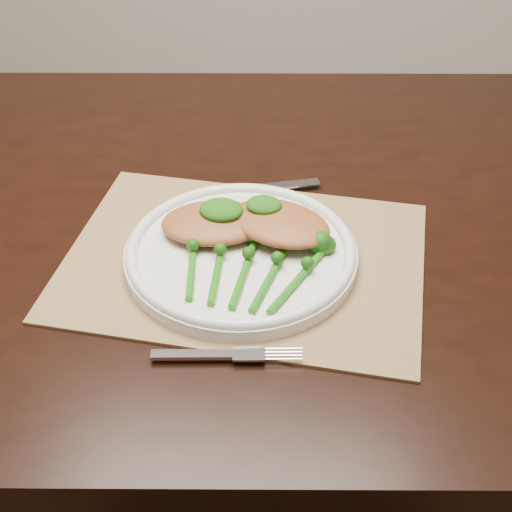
# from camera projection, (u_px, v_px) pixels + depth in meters

# --- Properties ---
(dining_table) EXTENTS (1.70, 1.09, 0.75)m
(dining_table) POSITION_uv_depth(u_px,v_px,m) (203.00, 384.00, 1.24)
(dining_table) COLOR black
(dining_table) RESTS_ON ground
(placemat) EXTENTS (0.48, 0.36, 0.00)m
(placemat) POSITION_uv_depth(u_px,v_px,m) (244.00, 259.00, 0.92)
(placemat) COLOR olive
(placemat) RESTS_ON dining_table
(dinner_plate) EXTENTS (0.30, 0.30, 0.03)m
(dinner_plate) POSITION_uv_depth(u_px,v_px,m) (241.00, 252.00, 0.90)
(dinner_plate) COLOR silver
(dinner_plate) RESTS_ON placemat
(knife) EXTENTS (0.19, 0.07, 0.01)m
(knife) POSITION_uv_depth(u_px,v_px,m) (243.00, 190.00, 1.03)
(knife) COLOR silver
(knife) RESTS_ON placemat
(fork) EXTENTS (0.17, 0.04, 0.01)m
(fork) POSITION_uv_depth(u_px,v_px,m) (237.00, 354.00, 0.78)
(fork) COLOR silver
(fork) RESTS_ON placemat
(chicken_fillet_left) EXTENTS (0.15, 0.12, 0.03)m
(chicken_fillet_left) POSITION_uv_depth(u_px,v_px,m) (215.00, 223.00, 0.92)
(chicken_fillet_left) COLOR #995A2C
(chicken_fillet_left) RESTS_ON dinner_plate
(chicken_fillet_right) EXTENTS (0.16, 0.14, 0.03)m
(chicken_fillet_right) POSITION_uv_depth(u_px,v_px,m) (279.00, 223.00, 0.91)
(chicken_fillet_right) COLOR #995A2C
(chicken_fillet_right) RESTS_ON dinner_plate
(pesto_dollop_left) EXTENTS (0.06, 0.05, 0.02)m
(pesto_dollop_left) POSITION_uv_depth(u_px,v_px,m) (221.00, 210.00, 0.91)
(pesto_dollop_left) COLOR #124409
(pesto_dollop_left) RESTS_ON chicken_fillet_left
(pesto_dollop_right) EXTENTS (0.05, 0.04, 0.02)m
(pesto_dollop_right) POSITION_uv_depth(u_px,v_px,m) (264.00, 205.00, 0.92)
(pesto_dollop_right) COLOR #124409
(pesto_dollop_right) RESTS_ON chicken_fillet_right
(broccolini_bundle) EXTENTS (0.18, 0.19, 0.04)m
(broccolini_bundle) POSITION_uv_depth(u_px,v_px,m) (245.00, 270.00, 0.86)
(broccolini_bundle) COLOR #1C680D
(broccolini_bundle) RESTS_ON dinner_plate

